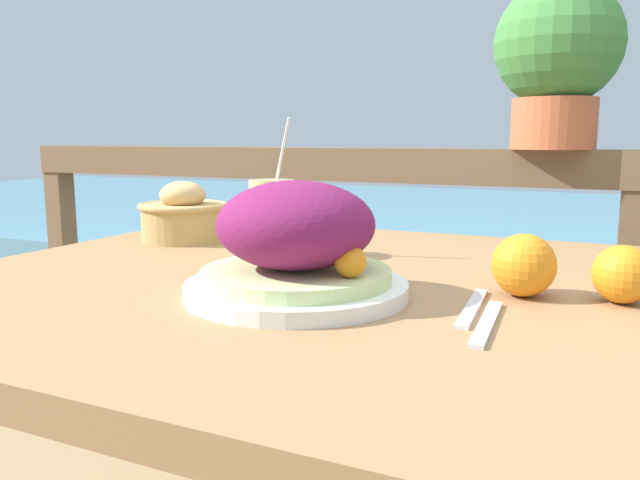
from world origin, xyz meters
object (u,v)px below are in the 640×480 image
at_px(salad_plate, 296,247).
at_px(drink_glass, 272,218).
at_px(bread_basket, 183,216).
at_px(potted_plant, 557,56).

height_order(salad_plate, drink_glass, drink_glass).
height_order(bread_basket, potted_plant, potted_plant).
relative_size(salad_plate, drink_glass, 1.22).
bearing_deg(salad_plate, drink_glass, 125.62).
bearing_deg(potted_plant, bread_basket, -138.65).
bearing_deg(bread_basket, salad_plate, -36.55).
xyz_separation_m(salad_plate, bread_basket, (-0.42, 0.31, -0.02)).
xyz_separation_m(drink_glass, bread_basket, (-0.25, 0.07, -0.02)).
height_order(drink_glass, bread_basket, drink_glass).
xyz_separation_m(bread_basket, potted_plant, (0.65, 0.57, 0.35)).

